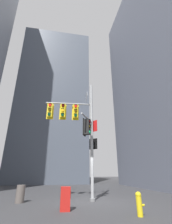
{
  "coord_description": "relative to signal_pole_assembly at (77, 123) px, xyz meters",
  "views": [
    {
      "loc": [
        -2.3,
        -10.48,
        1.6
      ],
      "look_at": [
        -0.32,
        0.44,
        5.85
      ],
      "focal_mm": 25.44,
      "sensor_mm": 36.0,
      "label": 1
    }
  ],
  "objects": [
    {
      "name": "trash_bin",
      "position": [
        -3.18,
        0.33,
        -4.35
      ],
      "size": [
        0.48,
        0.48,
        0.93
      ],
      "primitive_type": "cylinder",
      "color": "#59514C",
      "rests_on": "ground"
    },
    {
      "name": "ground",
      "position": [
        1.02,
        0.07,
        -4.82
      ],
      "size": [
        120.0,
        120.0,
        0.0
      ],
      "primitive_type": "plane",
      "color": "#38383A"
    },
    {
      "name": "fire_hydrant",
      "position": [
        2.1,
        -3.69,
        -4.36
      ],
      "size": [
        0.33,
        0.23,
        0.88
      ],
      "color": "yellow",
      "rests_on": "ground"
    },
    {
      "name": "building_mid_block",
      "position": [
        -2.47,
        20.56,
        9.32
      ],
      "size": [
        12.49,
        12.49,
        28.27
      ],
      "primitive_type": "cube",
      "color": "#4C5460",
      "rests_on": "ground"
    },
    {
      "name": "newspaper_box",
      "position": [
        -0.75,
        -2.22,
        -4.32
      ],
      "size": [
        0.45,
        0.36,
        1.0
      ],
      "color": "red",
      "rests_on": "ground"
    },
    {
      "name": "signal_pole_assembly",
      "position": [
        0.0,
        0.0,
        0.0
      ],
      "size": [
        3.66,
        2.36,
        7.9
      ],
      "color": "#9EA0A3",
      "rests_on": "ground"
    }
  ]
}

